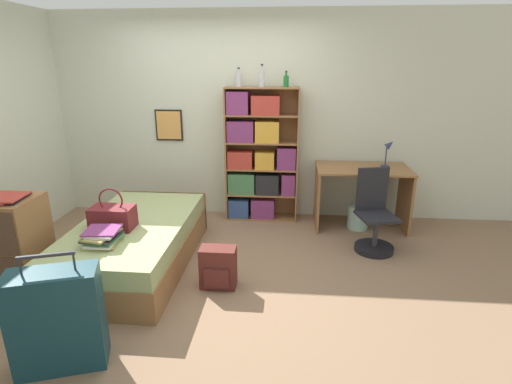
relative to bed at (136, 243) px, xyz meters
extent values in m
plane|color=#84664C|center=(0.67, -0.02, -0.23)|extent=(14.00, 14.00, 0.00)
cube|color=beige|center=(0.67, 1.57, 1.07)|extent=(10.00, 0.06, 2.60)
cube|color=black|center=(-0.04, 1.53, 0.97)|extent=(0.36, 0.02, 0.40)
cube|color=#DB994C|center=(-0.04, 1.52, 0.97)|extent=(0.32, 0.01, 0.36)
cube|color=olive|center=(0.00, -0.02, -0.09)|extent=(1.06, 1.96, 0.29)
cube|color=#9EAD70|center=(0.00, -0.02, 0.14)|extent=(1.03, 1.93, 0.18)
cube|color=olive|center=(0.00, 0.94, 0.00)|extent=(1.06, 0.04, 0.46)
cube|color=maroon|center=(-0.12, -0.18, 0.34)|extent=(0.40, 0.24, 0.22)
torus|color=maroon|center=(-0.12, -0.18, 0.52)|extent=(0.23, 0.02, 0.23)
cube|color=#99894C|center=(-0.07, -0.52, 0.24)|extent=(0.31, 0.33, 0.02)
cube|color=silver|center=(-0.06, -0.53, 0.26)|extent=(0.24, 0.32, 0.02)
cube|color=#427A4C|center=(-0.05, -0.53, 0.28)|extent=(0.27, 0.29, 0.02)
cube|color=#232328|center=(-0.07, -0.53, 0.30)|extent=(0.30, 0.31, 0.02)
cube|color=#99894C|center=(-0.08, -0.52, 0.32)|extent=(0.26, 0.37, 0.02)
cube|color=silver|center=(-0.06, -0.52, 0.34)|extent=(0.24, 0.27, 0.02)
cube|color=#7A336B|center=(-0.07, -0.51, 0.36)|extent=(0.31, 0.29, 0.02)
cube|color=#143842|center=(0.04, -1.46, 0.13)|extent=(0.62, 0.43, 0.71)
cylinder|color=#2D2D33|center=(-0.11, -1.51, 0.54)|extent=(0.01, 0.01, 0.12)
cylinder|color=#2D2D33|center=(0.19, -1.41, 0.54)|extent=(0.01, 0.01, 0.12)
cube|color=#2D2D33|center=(0.04, -1.46, 0.60)|extent=(0.33, 0.13, 0.02)
cube|color=olive|center=(-0.93, -0.52, 0.20)|extent=(0.52, 0.48, 0.85)
cube|color=#232328|center=(-0.88, -0.54, 0.63)|extent=(0.34, 0.36, 0.01)
cube|color=#B2382D|center=(-0.88, -0.54, 0.64)|extent=(0.21, 0.34, 0.01)
cube|color=#B2382D|center=(-0.87, -0.56, 0.66)|extent=(0.32, 0.32, 0.01)
cube|color=olive|center=(0.74, 1.38, 0.62)|extent=(0.02, 0.29, 1.70)
cube|color=olive|center=(1.64, 1.38, 0.62)|extent=(0.02, 0.29, 1.70)
cube|color=olive|center=(1.19, 1.52, 0.62)|extent=(0.92, 0.01, 1.70)
cube|color=olive|center=(1.19, 1.38, -0.22)|extent=(0.88, 0.29, 0.02)
cube|color=olive|center=(1.19, 1.38, 0.11)|extent=(0.88, 0.29, 0.02)
cube|color=olive|center=(1.19, 1.38, 0.45)|extent=(0.88, 0.29, 0.02)
cube|color=olive|center=(1.19, 1.38, 0.79)|extent=(0.88, 0.29, 0.02)
cube|color=olive|center=(1.19, 1.38, 1.13)|extent=(0.88, 0.29, 0.02)
cube|color=olive|center=(1.19, 1.38, 1.46)|extent=(0.88, 0.29, 0.02)
cube|color=#334C84|center=(0.89, 1.36, -0.09)|extent=(0.26, 0.22, 0.24)
cube|color=#7A336B|center=(1.21, 1.36, -0.08)|extent=(0.30, 0.22, 0.26)
cube|color=#427A4C|center=(0.93, 1.36, 0.25)|extent=(0.34, 0.22, 0.27)
cube|color=#232328|center=(1.26, 1.36, 0.25)|extent=(0.29, 0.22, 0.26)
cube|color=#7A336B|center=(1.53, 1.36, 0.26)|extent=(0.17, 0.22, 0.27)
cube|color=#B2382D|center=(0.91, 1.36, 0.57)|extent=(0.31, 0.22, 0.22)
cube|color=gold|center=(1.23, 1.36, 0.57)|extent=(0.24, 0.22, 0.22)
cube|color=#7A336B|center=(1.50, 1.36, 0.60)|extent=(0.23, 0.22, 0.28)
cube|color=#7A336B|center=(0.92, 1.36, 0.93)|extent=(0.33, 0.22, 0.26)
cube|color=gold|center=(1.26, 1.36, 0.93)|extent=(0.29, 0.22, 0.26)
cube|color=#7A336B|center=(0.89, 1.36, 1.28)|extent=(0.26, 0.22, 0.28)
cube|color=#B2382D|center=(1.23, 1.36, 1.25)|extent=(0.34, 0.22, 0.23)
cylinder|color=#B7BCC1|center=(0.90, 1.41, 1.54)|extent=(0.07, 0.07, 0.16)
cylinder|color=#B7BCC1|center=(0.90, 1.41, 1.65)|extent=(0.03, 0.03, 0.05)
cylinder|color=#232328|center=(0.90, 1.41, 1.68)|extent=(0.03, 0.03, 0.02)
cylinder|color=#B7BCC1|center=(1.19, 1.34, 1.56)|extent=(0.06, 0.06, 0.19)
cylinder|color=#B7BCC1|center=(1.19, 1.34, 1.68)|extent=(0.03, 0.03, 0.06)
cylinder|color=#232328|center=(1.19, 1.34, 1.72)|extent=(0.03, 0.03, 0.02)
cylinder|color=#1E6B2D|center=(1.48, 1.36, 1.53)|extent=(0.06, 0.06, 0.13)
cylinder|color=#1E6B2D|center=(1.48, 1.36, 1.62)|extent=(0.03, 0.03, 0.04)
cylinder|color=#232328|center=(1.48, 1.36, 1.65)|extent=(0.03, 0.03, 0.02)
cube|color=olive|center=(2.43, 1.19, 0.52)|extent=(1.12, 0.65, 0.02)
cube|color=olive|center=(1.90, 1.19, 0.14)|extent=(0.03, 0.61, 0.74)
cube|color=olive|center=(2.97, 1.19, 0.14)|extent=(0.03, 0.61, 0.74)
cylinder|color=navy|center=(2.71, 1.29, 0.54)|extent=(0.10, 0.10, 0.02)
cylinder|color=navy|center=(2.71, 1.29, 0.67)|extent=(0.02, 0.02, 0.23)
cone|color=navy|center=(2.74, 1.29, 0.81)|extent=(0.13, 0.09, 0.13)
cylinder|color=black|center=(2.49, 0.50, -0.20)|extent=(0.42, 0.42, 0.06)
cylinder|color=#333338|center=(2.49, 0.50, -0.03)|extent=(0.05, 0.05, 0.39)
cube|color=black|center=(2.49, 0.50, 0.18)|extent=(0.46, 0.46, 0.03)
cube|color=black|center=(2.45, 0.67, 0.43)|extent=(0.35, 0.12, 0.48)
cube|color=#56231E|center=(0.92, -0.37, -0.04)|extent=(0.33, 0.19, 0.39)
cube|color=#56231E|center=(0.92, -0.48, -0.09)|extent=(0.23, 0.03, 0.17)
cylinder|color=#99C1B2|center=(2.41, 1.13, -0.08)|extent=(0.26, 0.26, 0.29)
camera|label=1|loc=(1.54, -3.58, 1.76)|focal=28.00mm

